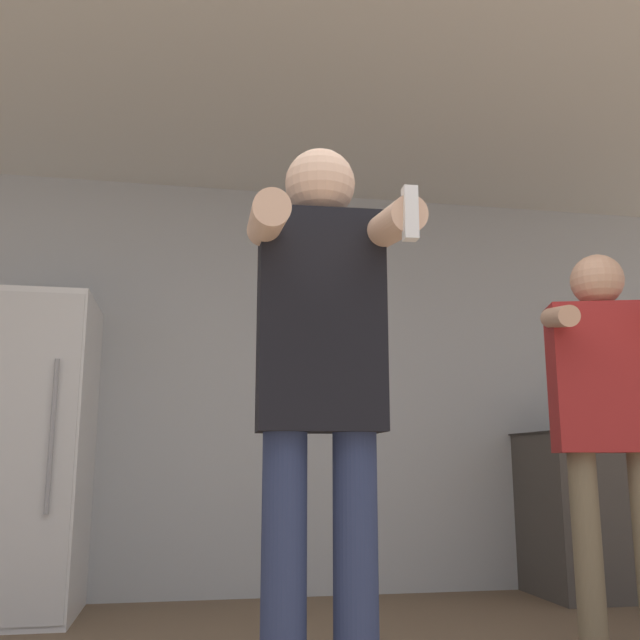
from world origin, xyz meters
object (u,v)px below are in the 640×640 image
at_px(bottle_red_label, 606,414).
at_px(person_man_side, 607,402).
at_px(bottle_dark_rum, 557,417).
at_px(refrigerator, 21,453).
at_px(bottle_clear_vodka, 638,415).
at_px(person_woman_foreground, 321,375).

height_order(bottle_red_label, person_man_side, person_man_side).
distance_m(bottle_dark_rum, person_man_side, 1.46).
distance_m(refrigerator, bottle_clear_vodka, 3.67).
distance_m(refrigerator, bottle_red_label, 3.45).
distance_m(bottle_clear_vodka, person_woman_foreground, 3.15).
relative_size(bottle_red_label, bottle_clear_vodka, 1.09).
distance_m(refrigerator, bottle_dark_rum, 3.12).
bearing_deg(person_woman_foreground, bottle_red_label, 42.91).
bearing_deg(person_woman_foreground, refrigerator, 121.39).
bearing_deg(bottle_red_label, person_man_side, -121.94).
xyz_separation_m(bottle_dark_rum, bottle_clear_vodka, (0.55, 0.00, 0.02)).
relative_size(bottle_clear_vodka, person_man_side, 0.16).
relative_size(bottle_dark_rum, bottle_clear_vodka, 0.83).
xyz_separation_m(refrigerator, person_man_side, (2.59, -1.38, 0.20)).
xyz_separation_m(bottle_dark_rum, person_man_side, (-0.52, -1.36, -0.03)).
bearing_deg(refrigerator, bottle_red_label, -0.35).
bearing_deg(bottle_red_label, bottle_clear_vodka, -0.00).
height_order(refrigerator, bottle_red_label, refrigerator).
xyz_separation_m(refrigerator, bottle_clear_vodka, (3.66, -0.02, 0.24)).
height_order(bottle_dark_rum, person_woman_foreground, person_woman_foreground).
distance_m(bottle_clear_vodka, person_man_side, 1.73).
height_order(bottle_red_label, bottle_dark_rum, bottle_red_label).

